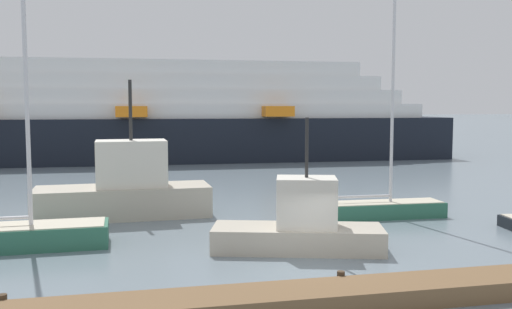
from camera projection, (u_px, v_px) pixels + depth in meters
name	position (u px, v px, depth m)	size (l,w,h in m)	color
ground_plane	(314.00, 270.00, 19.61)	(600.00, 600.00, 0.00)	slate
dock_pier	(353.00, 295.00, 16.16)	(24.10, 1.93, 0.71)	brown
sailboat_0	(381.00, 205.00, 28.72)	(6.64, 1.85, 13.14)	#2D6B51
sailboat_2	(17.00, 233.00, 22.46)	(7.22, 2.26, 12.97)	#2D6B51
fishing_boat_0	(301.00, 226.00, 22.14)	(7.10, 3.99, 5.30)	#BCB29E
fishing_boat_1	(126.00, 189.00, 28.85)	(8.93, 3.24, 7.07)	#BCB29E
cruise_ship	(62.00, 117.00, 57.09)	(81.19, 14.54, 14.32)	black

